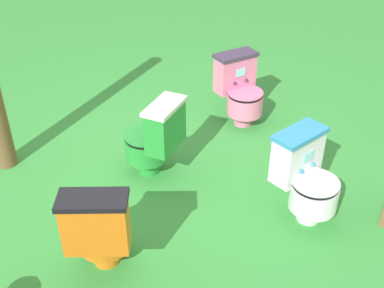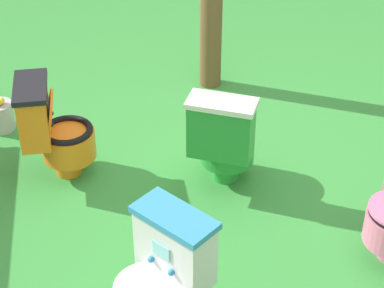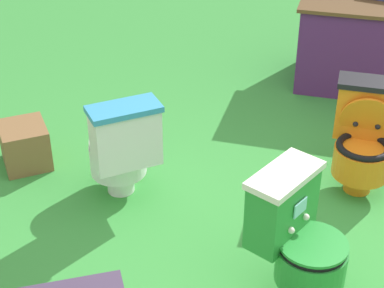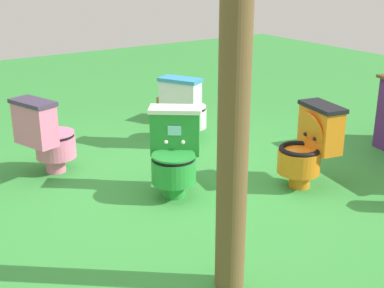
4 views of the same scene
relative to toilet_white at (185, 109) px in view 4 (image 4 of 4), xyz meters
name	(u,v)px [view 4 (image 4 of 4)]	position (x,y,z in m)	size (l,w,h in m)	color
ground	(180,191)	(1.05, -0.74, -0.37)	(14.00, 14.00, 0.00)	green
toilet_white	(185,109)	(0.00, 0.00, 0.00)	(0.59, 0.62, 0.73)	white
toilet_orange	(309,145)	(1.57, 0.25, 0.00)	(0.49, 0.56, 0.73)	orange
toilet_green	(174,152)	(1.05, -0.80, 0.00)	(0.63, 0.62, 0.73)	green
toilet_pink	(47,136)	(0.05, -1.54, 0.00)	(0.54, 0.59, 0.73)	pink
wooden_post	(233,127)	(2.37, -1.23, 0.65)	(0.18, 0.18, 2.04)	brown
small_crate	(175,108)	(-0.76, 0.34, -0.22)	(0.35, 0.31, 0.30)	brown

